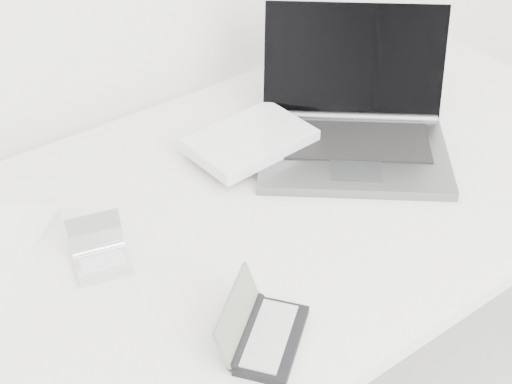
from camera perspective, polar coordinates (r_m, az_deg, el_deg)
desk at (r=1.33m, az=0.01°, el=-2.30°), size 1.60×0.80×0.73m
laptop_large at (r=1.42m, az=5.76°, el=4.94°), size 0.55×0.49×0.24m
pda_silver at (r=1.19m, az=-12.32°, el=-4.96°), size 0.11×0.11×0.07m
palmtop_charcoal at (r=1.05m, az=0.48°, el=-11.22°), size 0.18×0.17×0.08m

